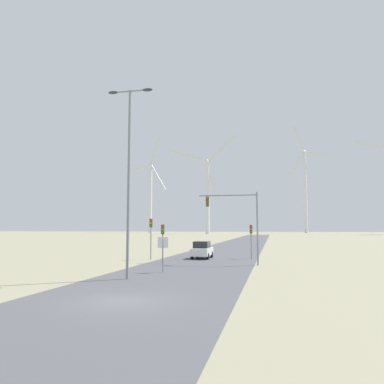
# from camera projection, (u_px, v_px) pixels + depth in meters

# --- Properties ---
(ground_plane) EXTENTS (600.00, 600.00, 0.00)m
(ground_plane) POSITION_uv_depth(u_px,v_px,m) (123.00, 301.00, 16.75)
(ground_plane) COLOR gray
(road_surface) EXTENTS (10.00, 240.00, 0.01)m
(road_surface) POSITION_uv_depth(u_px,v_px,m) (233.00, 247.00, 63.46)
(road_surface) COLOR #47474C
(road_surface) RESTS_ON ground
(streetlamp) EXTENTS (3.15, 0.32, 12.50)m
(streetlamp) POSITION_uv_depth(u_px,v_px,m) (129.00, 162.00, 24.61)
(streetlamp) COLOR gray
(streetlamp) RESTS_ON ground
(stop_sign_near) EXTENTS (0.81, 0.07, 2.59)m
(stop_sign_near) POSITION_uv_depth(u_px,v_px,m) (163.00, 248.00, 27.66)
(stop_sign_near) COLOR gray
(stop_sign_near) RESTS_ON ground
(traffic_light_post_near_left) EXTENTS (0.28, 0.34, 3.58)m
(traffic_light_post_near_left) POSITION_uv_depth(u_px,v_px,m) (163.00, 235.00, 35.14)
(traffic_light_post_near_left) COLOR gray
(traffic_light_post_near_left) RESTS_ON ground
(traffic_light_post_near_right) EXTENTS (0.28, 0.34, 3.57)m
(traffic_light_post_near_right) POSITION_uv_depth(u_px,v_px,m) (251.00, 234.00, 39.83)
(traffic_light_post_near_right) COLOR gray
(traffic_light_post_near_right) RESTS_ON ground
(traffic_light_post_mid_left) EXTENTS (0.28, 0.34, 4.21)m
(traffic_light_post_mid_left) POSITION_uv_depth(u_px,v_px,m) (151.00, 230.00, 38.94)
(traffic_light_post_mid_left) COLOR gray
(traffic_light_post_mid_left) RESTS_ON ground
(traffic_light_mast_overhead) EXTENTS (5.33, 0.35, 6.46)m
(traffic_light_mast_overhead) POSITION_uv_depth(u_px,v_px,m) (237.00, 212.00, 33.58)
(traffic_light_mast_overhead) COLOR gray
(traffic_light_mast_overhead) RESTS_ON ground
(car_approaching) EXTENTS (1.88, 4.10, 1.83)m
(car_approaching) POSITION_uv_depth(u_px,v_px,m) (202.00, 250.00, 40.09)
(car_approaching) COLOR white
(car_approaching) RESTS_ON ground
(wind_turbine_far_left) EXTENTS (33.93, 17.59, 69.05)m
(wind_turbine_far_left) POSITION_uv_depth(u_px,v_px,m) (151.00, 190.00, 261.81)
(wind_turbine_far_left) COLOR silver
(wind_turbine_far_left) RESTS_ON ground
(wind_turbine_left) EXTENTS (37.59, 11.48, 57.08)m
(wind_turbine_left) POSITION_uv_depth(u_px,v_px,m) (208.00, 187.00, 211.22)
(wind_turbine_left) COLOR silver
(wind_turbine_left) RESTS_ON ground
(wind_turbine_center) EXTENTS (28.73, 15.58, 72.56)m
(wind_turbine_center) POSITION_uv_depth(u_px,v_px,m) (305.00, 184.00, 249.46)
(wind_turbine_center) COLOR silver
(wind_turbine_center) RESTS_ON ground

